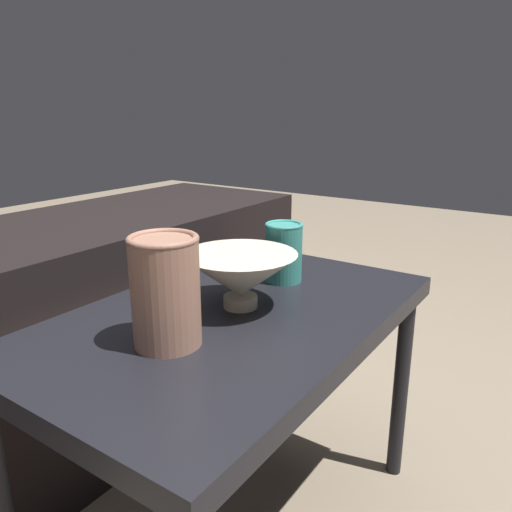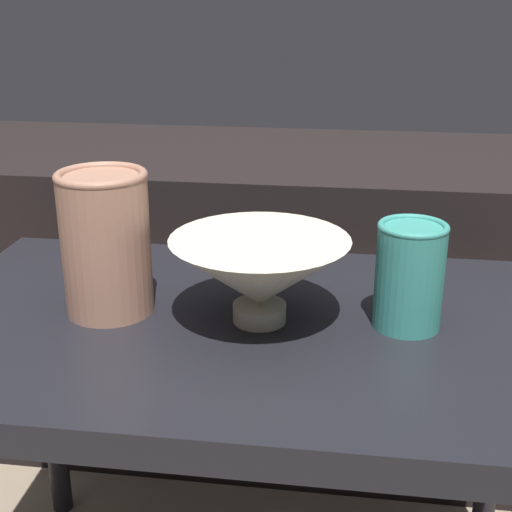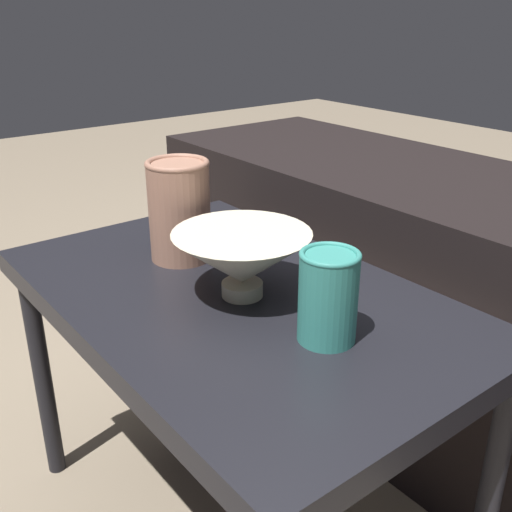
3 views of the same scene
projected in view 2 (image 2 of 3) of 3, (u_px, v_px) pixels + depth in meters
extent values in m
cube|color=black|center=(241.00, 334.00, 0.90)|extent=(0.82, 0.51, 0.04)
cylinder|color=black|center=(50.00, 396.00, 1.24)|extent=(0.04, 0.04, 0.48)
cylinder|color=black|center=(495.00, 431.00, 1.15)|extent=(0.04, 0.04, 0.48)
cube|color=black|center=(285.00, 294.00, 1.50)|extent=(1.54, 0.50, 0.61)
cylinder|color=beige|center=(260.00, 311.00, 0.89)|extent=(0.07, 0.07, 0.02)
cone|color=beige|center=(260.00, 271.00, 0.87)|extent=(0.22, 0.22, 0.09)
cylinder|color=#996B56|center=(106.00, 245.00, 0.89)|extent=(0.11, 0.11, 0.18)
torus|color=#996B56|center=(101.00, 176.00, 0.86)|extent=(0.11, 0.11, 0.01)
cylinder|color=teal|center=(409.00, 277.00, 0.85)|extent=(0.08, 0.08, 0.13)
torus|color=teal|center=(414.00, 227.00, 0.83)|extent=(0.08, 0.08, 0.01)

